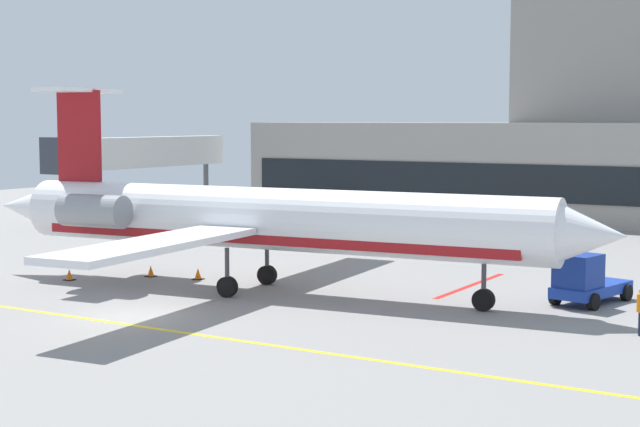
# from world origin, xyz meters

# --- Properties ---
(ground) EXTENTS (120.00, 120.00, 0.11)m
(ground) POSITION_xyz_m (0.00, -0.00, -0.05)
(ground) COLOR gray
(jet_bridge_west) EXTENTS (2.40, 19.22, 6.45)m
(jet_bridge_west) POSITION_xyz_m (-26.42, 29.66, 5.07)
(jet_bridge_west) COLOR silver
(jet_bridge_west) RESTS_ON ground
(regional_jet) EXTENTS (31.02, 25.27, 9.20)m
(regional_jet) POSITION_xyz_m (1.12, 7.09, 3.28)
(regional_jet) COLOR white
(regional_jet) RESTS_ON ground
(baggage_tug) EXTENTS (2.72, 4.43, 2.18)m
(baggage_tug) POSITION_xyz_m (14.37, 11.57, 1.00)
(baggage_tug) COLOR #19389E
(baggage_tug) RESTS_ON ground
(pushback_tractor) EXTENTS (4.36, 3.23, 2.09)m
(pushback_tractor) POSITION_xyz_m (-21.52, 26.36, 0.95)
(pushback_tractor) COLOR silver
(pushback_tractor) RESTS_ON ground
(safety_cone_alpha) EXTENTS (0.47, 0.47, 0.55)m
(safety_cone_alpha) POSITION_xyz_m (-5.97, 7.76, 0.25)
(safety_cone_alpha) COLOR orange
(safety_cone_alpha) RESTS_ON ground
(safety_cone_bravo) EXTENTS (0.47, 0.47, 0.55)m
(safety_cone_bravo) POSITION_xyz_m (-3.45, 8.29, 0.25)
(safety_cone_bravo) COLOR orange
(safety_cone_bravo) RESTS_ON ground
(safety_cone_charlie) EXTENTS (0.47, 0.47, 0.55)m
(safety_cone_charlie) POSITION_xyz_m (-8.60, 4.90, 0.25)
(safety_cone_charlie) COLOR orange
(safety_cone_charlie) RESTS_ON ground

